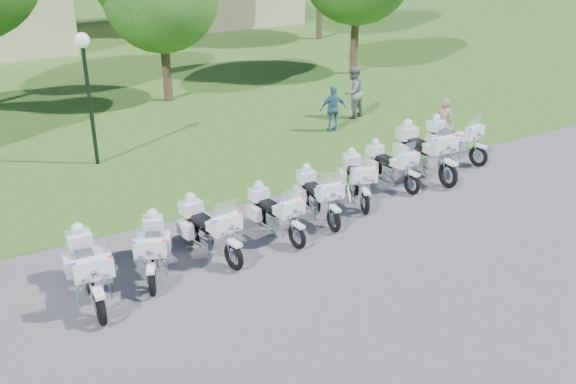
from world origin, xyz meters
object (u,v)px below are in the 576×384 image
motorcycle_3 (275,211)px  bystander_b (353,92)px  motorcycle_0 (88,268)px  motorcycle_7 (424,150)px  motorcycle_1 (153,247)px  bystander_a (443,123)px  motorcycle_5 (357,178)px  lamp_post (85,66)px  motorcycle_2 (209,228)px  motorcycle_8 (453,138)px  motorcycle_6 (390,164)px  motorcycle_4 (318,194)px  bystander_c (333,109)px

motorcycle_3 → bystander_b: (6.97, 6.68, 0.37)m
motorcycle_0 → motorcycle_7: bearing=-166.9°
motorcycle_1 → motorcycle_3: 3.09m
bystander_a → motorcycle_5: bearing=63.5°
motorcycle_1 → bystander_b: bystander_b is taller
motorcycle_7 → bystander_a: 2.51m
lamp_post → bystander_a: size_ratio=2.41×
motorcycle_2 → motorcycle_7: (7.29, 1.20, 0.11)m
motorcycle_8 → lamp_post: bearing=-37.2°
bystander_a → motorcycle_1: bearing=56.3°
motorcycle_3 → motorcycle_8: size_ratio=0.93×
motorcycle_0 → lamp_post: (2.04, 7.26, 2.33)m
motorcycle_2 → motorcycle_6: bearing=-179.3°
motorcycle_3 → motorcycle_5: bearing=-173.3°
motorcycle_0 → bystander_b: 13.56m
motorcycle_4 → bystander_a: (6.22, 2.29, 0.21)m
motorcycle_8 → lamp_post: 11.20m
motorcycle_4 → motorcycle_8: motorcycle_8 is taller
motorcycle_5 → lamp_post: 8.41m
motorcycle_4 → motorcycle_5: 1.52m
motorcycle_2 → motorcycle_7: size_ratio=0.85×
motorcycle_1 → bystander_c: 10.43m
motorcycle_3 → bystander_a: 8.05m
motorcycle_8 → bystander_a: size_ratio=1.38×
motorcycle_0 → bystander_c: motorcycle_0 is taller
motorcycle_3 → lamp_post: 7.56m
motorcycle_8 → bystander_a: bystander_a is taller
bystander_c → motorcycle_7: bearing=103.9°
motorcycle_4 → motorcycle_8: (5.87, 1.41, 0.03)m
motorcycle_2 → bystander_b: bystander_b is taller
motorcycle_7 → bystander_c: 4.58m
motorcycle_5 → motorcycle_6: motorcycle_5 is taller
motorcycle_1 → lamp_post: bearing=-73.4°
motorcycle_6 → bystander_c: bystander_c is taller
motorcycle_0 → motorcycle_1: 1.46m
motorcycle_5 → motorcycle_6: (1.42, 0.38, -0.03)m
bystander_b → motorcycle_6: bearing=48.9°
motorcycle_5 → motorcycle_8: (4.40, 1.04, 0.02)m
motorcycle_1 → lamp_post: lamp_post is taller
motorcycle_5 → lamp_post: size_ratio=0.53×
motorcycle_0 → motorcycle_1: size_ratio=1.18×
motorcycle_0 → motorcycle_7: size_ratio=0.91×
motorcycle_1 → motorcycle_4: bearing=-151.4°
motorcycle_1 → bystander_b: size_ratio=1.06×
motorcycle_4 → motorcycle_1: bearing=13.4°
motorcycle_0 → motorcycle_4: 5.96m
motorcycle_5 → lamp_post: lamp_post is taller
motorcycle_7 → bystander_b: size_ratio=1.38×
bystander_a → motorcycle_3: bearing=60.3°
lamp_post → bystander_b: bearing=-0.3°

